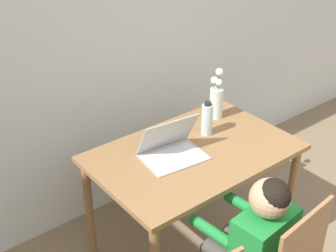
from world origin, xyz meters
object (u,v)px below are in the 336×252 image
(laptop, at_px, (171,147))
(flower_vase, at_px, (216,99))
(water_bottle, at_px, (207,119))
(person_seated, at_px, (254,236))

(laptop, distance_m, flower_vase, 0.54)
(flower_vase, distance_m, water_bottle, 0.22)
(laptop, height_order, flower_vase, flower_vase)
(laptop, bearing_deg, water_bottle, 16.88)
(flower_vase, relative_size, water_bottle, 1.55)
(person_seated, relative_size, laptop, 2.65)
(water_bottle, bearing_deg, flower_vase, 32.49)
(laptop, xyz_separation_m, water_bottle, (0.32, 0.06, 0.05))
(person_seated, relative_size, flower_vase, 2.95)
(person_seated, distance_m, flower_vase, 1.01)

